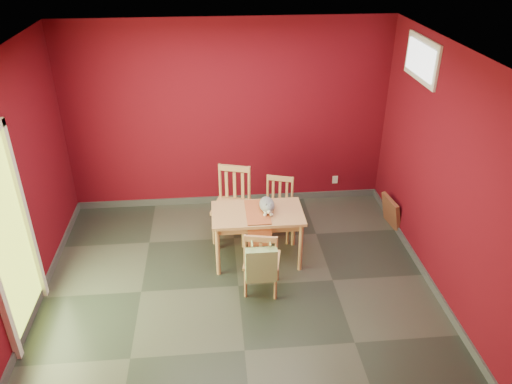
{
  "coord_description": "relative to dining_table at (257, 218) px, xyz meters",
  "views": [
    {
      "loc": [
        -0.22,
        -4.59,
        3.79
      ],
      "look_at": [
        0.25,
        0.45,
        1.0
      ],
      "focal_mm": 35.0,
      "sensor_mm": 36.0,
      "label": 1
    }
  ],
  "objects": [
    {
      "name": "ground",
      "position": [
        -0.27,
        -0.51,
        -0.6
      ],
      "size": [
        4.5,
        4.5,
        0.0
      ],
      "primitive_type": "plane",
      "color": "#2D342D",
      "rests_on": "ground"
    },
    {
      "name": "room_shell",
      "position": [
        -0.27,
        -0.51,
        -0.55
      ],
      "size": [
        4.5,
        4.5,
        4.5
      ],
      "color": "#5A0914",
      "rests_on": "ground"
    },
    {
      "name": "doorway",
      "position": [
        -2.5,
        -0.91,
        0.52
      ],
      "size": [
        0.06,
        1.01,
        2.13
      ],
      "color": "#B7D838",
      "rests_on": "ground"
    },
    {
      "name": "window",
      "position": [
        1.95,
        0.49,
        1.75
      ],
      "size": [
        0.05,
        0.9,
        0.5
      ],
      "color": "white",
      "rests_on": "room_shell"
    },
    {
      "name": "outlet_plate",
      "position": [
        1.33,
        1.47,
        -0.3
      ],
      "size": [
        0.08,
        0.02,
        0.12
      ],
      "primitive_type": "cube",
      "color": "silver",
      "rests_on": "room_shell"
    },
    {
      "name": "dining_table",
      "position": [
        0.0,
        0.0,
        0.0
      ],
      "size": [
        1.1,
        0.64,
        0.69
      ],
      "color": "tan",
      "rests_on": "ground"
    },
    {
      "name": "table_runner",
      "position": [
        -0.0,
        -0.1,
        0.04
      ],
      "size": [
        0.28,
        0.59,
        0.3
      ],
      "color": "#AF512D",
      "rests_on": "dining_table"
    },
    {
      "name": "chair_far_left",
      "position": [
        -0.28,
        0.56,
        -0.1
      ],
      "size": [
        0.57,
        0.57,
        0.98
      ],
      "color": "tan",
      "rests_on": "ground"
    },
    {
      "name": "chair_far_right",
      "position": [
        0.33,
        0.53,
        -0.18
      ],
      "size": [
        0.48,
        0.48,
        0.83
      ],
      "color": "tan",
      "rests_on": "ground"
    },
    {
      "name": "chair_near",
      "position": [
        -0.01,
        -0.62,
        -0.17
      ],
      "size": [
        0.46,
        0.46,
        0.84
      ],
      "color": "tan",
      "rests_on": "ground"
    },
    {
      "name": "tote_bag",
      "position": [
        -0.04,
        -0.82,
        -0.08
      ],
      "size": [
        0.34,
        0.2,
        0.47
      ],
      "color": "#90B171",
      "rests_on": "chair_near"
    },
    {
      "name": "cat",
      "position": [
        0.12,
        0.05,
        0.18
      ],
      "size": [
        0.33,
        0.43,
        0.19
      ],
      "primitive_type": null,
      "rotation": [
        0.0,
        0.0,
        -0.37
      ],
      "color": "slate",
      "rests_on": "table_runner"
    },
    {
      "name": "picture_frame",
      "position": [
        1.92,
        0.59,
        -0.38
      ],
      "size": [
        0.2,
        0.45,
        0.44
      ],
      "color": "brown",
      "rests_on": "ground"
    }
  ]
}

